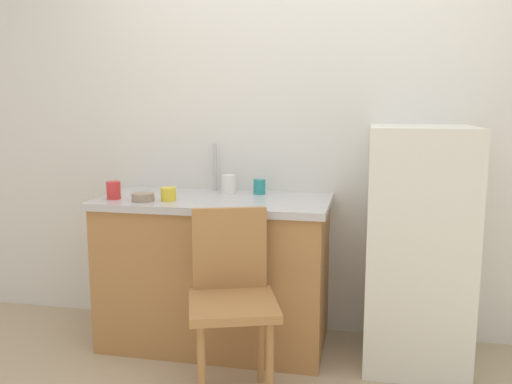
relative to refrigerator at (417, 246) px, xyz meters
The scene contains 11 objects.
back_wall 1.00m from the refrigerator, 153.48° to the left, with size 4.80×0.10×2.55m, color silver.
cabinet_base 1.14m from the refrigerator, behind, with size 1.26×0.60×0.82m, color #A87542.
countertop 1.13m from the refrigerator, behind, with size 1.30×0.64×0.04m, color #B7B7BC.
faucet 1.26m from the refrigerator, 168.36° to the left, with size 0.02×0.02×0.29m, color #B7B7BC.
refrigerator is the anchor object (origin of this frame).
chair 1.04m from the refrigerator, 148.00° to the right, with size 0.51×0.51×0.89m.
terracotta_bowl 1.50m from the refrigerator, behind, with size 0.12×0.12×0.04m, color gray.
cup_yellow 1.37m from the refrigerator, behind, with size 0.08×0.08×0.07m, color yellow.
cup_red 1.68m from the refrigerator, behind, with size 0.08×0.08×0.10m, color red.
cup_white 1.13m from the refrigerator, behind, with size 0.08×0.08×0.11m, color white.
cup_teal 0.95m from the refrigerator, 168.87° to the left, with size 0.07×0.07×0.09m, color teal.
Camera 1 is at (0.42, -2.24, 1.38)m, focal length 37.91 mm.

